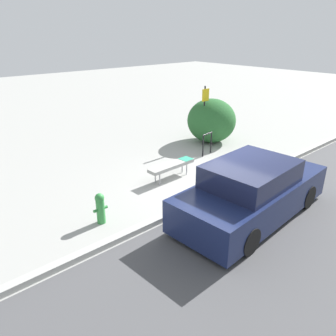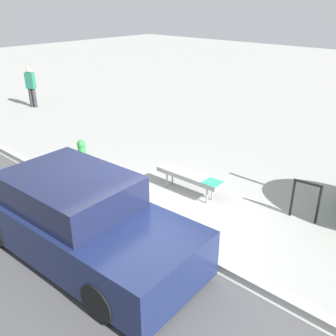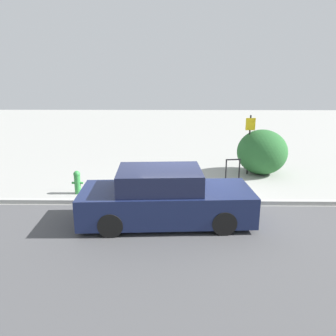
# 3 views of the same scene
# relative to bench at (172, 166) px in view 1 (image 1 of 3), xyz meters

# --- Properties ---
(ground_plane) EXTENTS (60.00, 60.00, 0.00)m
(ground_plane) POSITION_rel_bench_xyz_m (0.38, -1.63, -0.42)
(ground_plane) COLOR #9E9E99
(curb) EXTENTS (60.00, 0.20, 0.13)m
(curb) POSITION_rel_bench_xyz_m (0.38, -1.63, -0.36)
(curb) COLOR #A8A8A3
(curb) RESTS_ON ground_plane
(bench) EXTENTS (1.62, 0.40, 0.49)m
(bench) POSITION_rel_bench_xyz_m (0.00, 0.00, 0.00)
(bench) COLOR #99999E
(bench) RESTS_ON ground_plane
(bike_rack) EXTENTS (0.55, 0.12, 0.83)m
(bike_rack) POSITION_rel_bench_xyz_m (2.35, 0.69, 0.08)
(bike_rack) COLOR black
(bike_rack) RESTS_ON ground_plane
(sign_post) EXTENTS (0.36, 0.08, 2.30)m
(sign_post) POSITION_rel_bench_xyz_m (3.09, 1.56, 0.96)
(sign_post) COLOR black
(sign_post) RESTS_ON ground_plane
(fire_hydrant) EXTENTS (0.36, 0.22, 0.77)m
(fire_hydrant) POSITION_rel_bench_xyz_m (-2.92, -0.76, -0.02)
(fire_hydrant) COLOR #338C3F
(fire_hydrant) RESTS_ON ground_plane
(shrub_hedge) EXTENTS (1.92, 1.94, 1.74)m
(shrub_hedge) POSITION_rel_bench_xyz_m (3.64, 1.65, 0.45)
(shrub_hedge) COLOR #28602D
(shrub_hedge) RESTS_ON ground_plane
(parked_car_near) EXTENTS (4.44, 1.97, 1.43)m
(parked_car_near) POSITION_rel_bench_xyz_m (-0.03, -2.90, 0.23)
(parked_car_near) COLOR black
(parked_car_near) RESTS_ON ground_plane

